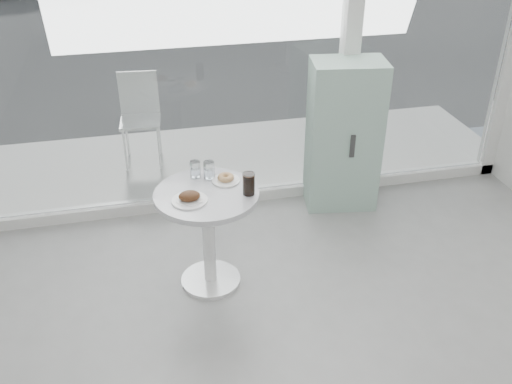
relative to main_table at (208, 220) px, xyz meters
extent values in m
cube|color=white|center=(0.50, 1.10, -0.50)|extent=(5.00, 0.12, 0.10)
cube|color=white|center=(1.40, 1.10, 0.95)|extent=(0.14, 0.14, 3.00)
cube|color=white|center=(-0.27, 1.10, 0.85)|extent=(3.21, 0.02, 2.60)
cube|color=white|center=(2.17, 1.10, 0.85)|extent=(1.41, 0.02, 2.60)
cylinder|color=white|center=(0.00, 0.00, -0.54)|extent=(0.44, 0.44, 0.03)
cylinder|color=white|center=(0.00, 0.00, -0.18)|extent=(0.09, 0.09, 0.70)
cylinder|color=silver|center=(0.00, 0.00, 0.20)|extent=(0.72, 0.72, 0.04)
cube|color=silver|center=(0.50, 1.90, -0.53)|extent=(5.60, 1.60, 0.05)
cube|color=#8EB5A5|center=(1.32, 0.88, 0.11)|extent=(0.66, 0.49, 1.32)
cube|color=#333333|center=(1.32, 0.67, 0.11)|extent=(0.04, 0.03, 0.20)
cylinder|color=white|center=(-0.55, 1.83, -0.28)|extent=(0.02, 0.02, 0.43)
cylinder|color=white|center=(-0.22, 1.80, -0.28)|extent=(0.02, 0.02, 0.43)
cylinder|color=white|center=(-0.52, 2.15, -0.28)|extent=(0.02, 0.02, 0.43)
cylinder|color=white|center=(-0.20, 2.13, -0.28)|extent=(0.02, 0.02, 0.43)
cube|color=white|center=(-0.37, 1.98, -0.06)|extent=(0.42, 0.42, 0.03)
cube|color=white|center=(-0.36, 2.16, 0.17)|extent=(0.39, 0.05, 0.43)
cylinder|color=white|center=(-0.12, -0.09, 0.23)|extent=(0.24, 0.24, 0.01)
cube|color=white|center=(-0.10, -0.10, 0.24)|extent=(0.12, 0.11, 0.00)
ellipsoid|color=#351B0E|center=(-0.12, -0.09, 0.26)|extent=(0.14, 0.12, 0.06)
ellipsoid|color=#351B0E|center=(-0.09, -0.07, 0.25)|extent=(0.07, 0.07, 0.04)
cylinder|color=white|center=(0.16, 0.12, 0.23)|extent=(0.20, 0.20, 0.01)
torus|color=tan|center=(0.16, 0.12, 0.25)|extent=(0.12, 0.12, 0.04)
cylinder|color=white|center=(-0.04, 0.24, 0.28)|extent=(0.07, 0.07, 0.12)
cylinder|color=white|center=(-0.04, 0.24, 0.25)|extent=(0.06, 0.06, 0.06)
cylinder|color=white|center=(0.05, 0.20, 0.28)|extent=(0.08, 0.08, 0.13)
cylinder|color=white|center=(0.05, 0.20, 0.26)|extent=(0.07, 0.07, 0.07)
cylinder|color=white|center=(0.28, -0.08, 0.30)|extent=(0.08, 0.08, 0.16)
cylinder|color=black|center=(0.28, -0.08, 0.29)|extent=(0.07, 0.07, 0.14)
camera|label=1|loc=(-0.41, -3.32, 2.19)|focal=40.00mm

